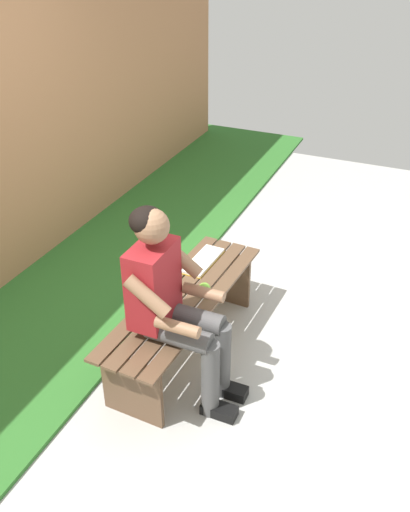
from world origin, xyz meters
name	(u,v)px	position (x,y,z in m)	size (l,w,h in m)	color
grass_strip	(47,307)	(0.00, -1.18, 0.01)	(9.00, 1.62, 0.03)	#2D6B28
bench_near	(184,311)	(0.00, 0.00, 0.35)	(1.58, 0.52, 0.46)	brown
person_seated	(173,300)	(0.35, 0.10, 0.70)	(0.50, 0.69, 1.27)	maroon
apple	(204,289)	(-0.08, 0.11, 0.50)	(0.08, 0.08, 0.08)	#72B738
book_open	(203,261)	(-0.44, -0.06, 0.47)	(0.42, 0.18, 0.02)	white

